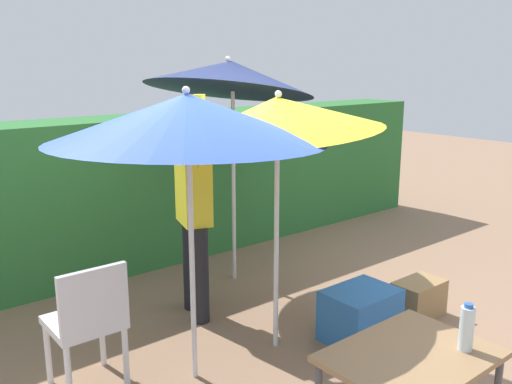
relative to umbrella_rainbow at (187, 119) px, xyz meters
The scene contains 11 objects.
ground_plane 1.98m from the umbrella_rainbow, ahead, with size 24.00×24.00×0.00m, color #937056.
hedge_row 2.64m from the umbrella_rainbow, 68.81° to the left, with size 8.00×0.70×1.57m, color #2D7033.
umbrella_rainbow is the anchor object (origin of this frame).
umbrella_orange 1.82m from the umbrella_rainbow, 44.84° to the left, with size 1.63×1.60×2.31m.
umbrella_yellow 0.71m from the umbrella_rainbow, ahead, with size 1.48×1.47×1.98m.
person_vendor 1.27m from the umbrella_rainbow, 55.86° to the left, with size 0.32×0.55×1.88m.
chair_plastic 1.43m from the umbrella_rainbow, 155.82° to the left, with size 0.44×0.44×0.89m.
cooler_box 2.07m from the umbrella_rainbow, 16.10° to the right, with size 0.55×0.42×0.40m, color #2D6BB7.
crate_cardboard 2.59m from the umbrella_rainbow, 12.20° to the right, with size 0.44×0.28×0.32m, color #9E7A4C.
folding_table 1.91m from the umbrella_rainbow, 80.62° to the right, with size 0.80×0.60×0.76m.
bottle_water 1.97m from the umbrella_rainbow, 73.89° to the right, with size 0.07×0.07×0.24m.
Camera 1 is at (-2.71, -3.02, 2.11)m, focal length 38.64 mm.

